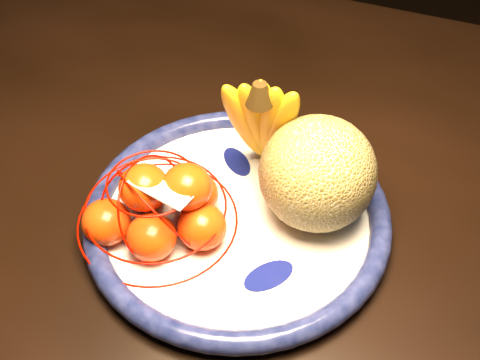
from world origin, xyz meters
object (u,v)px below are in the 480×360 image
(cantaloupe, at_px, (317,173))
(banana_bunch, at_px, (262,118))
(fruit_bowl, at_px, (237,216))
(mandarin_bag, at_px, (160,207))
(dining_table, at_px, (344,230))

(cantaloupe, relative_size, banana_bunch, 0.75)
(fruit_bowl, xyz_separation_m, mandarin_bag, (-0.08, -0.05, 0.04))
(cantaloupe, bearing_deg, banana_bunch, 150.49)
(cantaloupe, height_order, banana_bunch, banana_bunch)
(dining_table, xyz_separation_m, fruit_bowl, (-0.13, -0.10, 0.10))
(fruit_bowl, xyz_separation_m, banana_bunch, (0.00, 0.08, 0.09))
(cantaloupe, xyz_separation_m, mandarin_bag, (-0.17, -0.08, -0.03))
(cantaloupe, distance_m, banana_bunch, 0.10)
(cantaloupe, relative_size, mandarin_bag, 0.64)
(dining_table, xyz_separation_m, cantaloupe, (-0.04, -0.07, 0.17))
(fruit_bowl, distance_m, banana_bunch, 0.13)
(banana_bunch, xyz_separation_m, mandarin_bag, (-0.09, -0.13, -0.06))
(dining_table, xyz_separation_m, banana_bunch, (-0.12, -0.02, 0.19))
(banana_bunch, height_order, mandarin_bag, banana_bunch)
(fruit_bowl, height_order, cantaloupe, cantaloupe)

